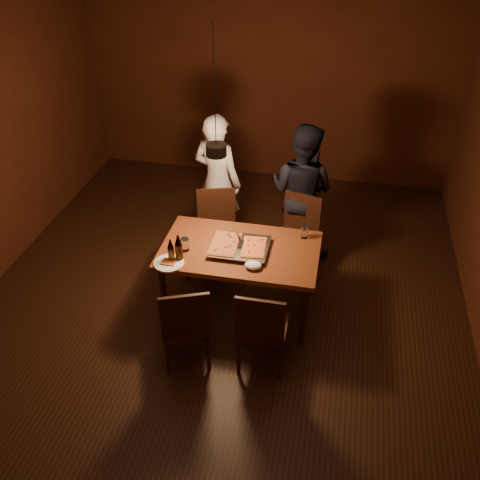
% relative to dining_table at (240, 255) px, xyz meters
% --- Properties ---
extents(room_shell, '(6.00, 6.00, 6.00)m').
position_rel_dining_table_xyz_m(room_shell, '(-0.21, 0.01, 0.72)').
color(room_shell, '#341A0E').
rests_on(room_shell, ground).
extents(dining_table, '(1.50, 0.90, 0.75)m').
position_rel_dining_table_xyz_m(dining_table, '(0.00, 0.00, 0.00)').
color(dining_table, brown).
rests_on(dining_table, floor).
extents(chair_far_left, '(0.52, 0.52, 0.49)m').
position_rel_dining_table_xyz_m(chair_far_left, '(-0.41, 0.73, -0.14)').
color(chair_far_left, '#38190F').
rests_on(chair_far_left, floor).
extents(chair_far_right, '(0.53, 0.53, 0.49)m').
position_rel_dining_table_xyz_m(chair_far_right, '(0.47, 0.81, -0.14)').
color(chair_far_right, '#38190F').
rests_on(chair_far_right, floor).
extents(chair_near_left, '(0.55, 0.55, 0.49)m').
position_rel_dining_table_xyz_m(chair_near_left, '(-0.31, -0.83, -0.14)').
color(chair_near_left, '#38190F').
rests_on(chair_near_left, floor).
extents(chair_near_right, '(0.42, 0.42, 0.49)m').
position_rel_dining_table_xyz_m(chair_near_right, '(0.34, -0.75, -0.14)').
color(chair_near_right, '#38190F').
rests_on(chair_near_right, floor).
extents(pizza_tray, '(0.56, 0.46, 0.05)m').
position_rel_dining_table_xyz_m(pizza_tray, '(-0.00, -0.02, 0.10)').
color(pizza_tray, silver).
rests_on(pizza_tray, dining_table).
extents(pizza_meat, '(0.26, 0.41, 0.02)m').
position_rel_dining_table_xyz_m(pizza_meat, '(-0.14, -0.03, 0.13)').
color(pizza_meat, maroon).
rests_on(pizza_meat, pizza_tray).
extents(pizza_cheese, '(0.24, 0.36, 0.02)m').
position_rel_dining_table_xyz_m(pizza_cheese, '(0.14, -0.03, 0.13)').
color(pizza_cheese, gold).
rests_on(pizza_cheese, pizza_tray).
extents(spatula, '(0.17, 0.26, 0.04)m').
position_rel_dining_table_xyz_m(spatula, '(0.00, -0.01, 0.14)').
color(spatula, silver).
rests_on(spatula, pizza_tray).
extents(beer_bottle_a, '(0.06, 0.06, 0.23)m').
position_rel_dining_table_xyz_m(beer_bottle_a, '(-0.58, -0.31, 0.19)').
color(beer_bottle_a, black).
rests_on(beer_bottle_a, dining_table).
extents(beer_bottle_b, '(0.07, 0.07, 0.27)m').
position_rel_dining_table_xyz_m(beer_bottle_b, '(-0.51, -0.29, 0.21)').
color(beer_bottle_b, black).
rests_on(beer_bottle_b, dining_table).
extents(water_glass_left, '(0.08, 0.08, 0.13)m').
position_rel_dining_table_xyz_m(water_glass_left, '(-0.50, -0.13, 0.14)').
color(water_glass_left, silver).
rests_on(water_glass_left, dining_table).
extents(water_glass_right, '(0.07, 0.07, 0.14)m').
position_rel_dining_table_xyz_m(water_glass_right, '(0.58, 0.31, 0.14)').
color(water_glass_right, silver).
rests_on(water_glass_right, dining_table).
extents(plate_slice, '(0.28, 0.28, 0.03)m').
position_rel_dining_table_xyz_m(plate_slice, '(-0.59, -0.36, 0.08)').
color(plate_slice, white).
rests_on(plate_slice, dining_table).
extents(napkin, '(0.16, 0.12, 0.06)m').
position_rel_dining_table_xyz_m(napkin, '(0.18, -0.27, 0.11)').
color(napkin, white).
rests_on(napkin, dining_table).
extents(diner_white, '(0.68, 0.55, 1.60)m').
position_rel_dining_table_xyz_m(diner_white, '(-0.50, 1.16, 0.13)').
color(diner_white, white).
rests_on(diner_white, floor).
extents(diner_dark, '(0.93, 0.83, 1.57)m').
position_rel_dining_table_xyz_m(diner_dark, '(0.46, 1.16, 0.11)').
color(diner_dark, black).
rests_on(diner_dark, floor).
extents(pendant_lamp, '(0.18, 0.18, 1.10)m').
position_rel_dining_table_xyz_m(pendant_lamp, '(-0.21, 0.01, 1.08)').
color(pendant_lamp, black).
rests_on(pendant_lamp, ceiling).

